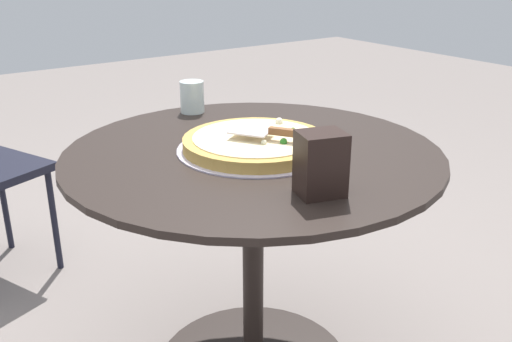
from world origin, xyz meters
The scene contains 5 objects.
patio_table centered at (0.00, 0.00, 0.50)m, with size 0.98×0.98×0.70m.
pizza_on_tray centered at (-0.01, -0.01, 0.71)m, with size 0.41×0.41×0.05m.
pizza_server centered at (-0.05, -0.02, 0.76)m, with size 0.20×0.16×0.02m.
drinking_cup centered at (0.41, -0.06, 0.75)m, with size 0.08×0.08×0.10m, color silver.
napkin_dispenser centered at (-0.32, 0.05, 0.77)m, with size 0.10×0.08×0.14m, color black.
Camera 1 is at (-1.16, 0.81, 1.19)m, focal length 40.46 mm.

